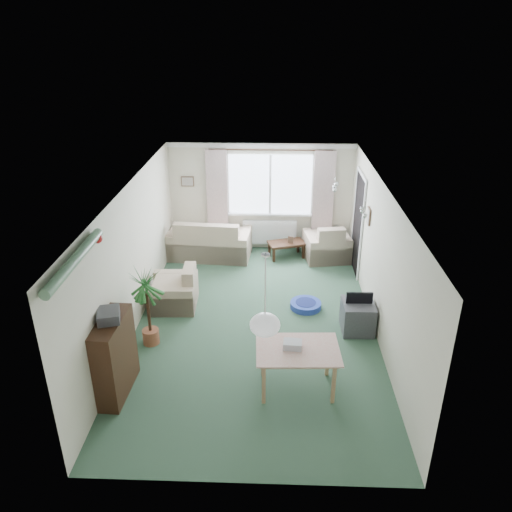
{
  "coord_description": "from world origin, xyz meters",
  "views": [
    {
      "loc": [
        0.28,
        -7.22,
        4.66
      ],
      "look_at": [
        0.0,
        0.3,
        1.15
      ],
      "focal_mm": 35.0,
      "sensor_mm": 36.0,
      "label": 1
    }
  ],
  "objects_px": {
    "tv_cube": "(357,316)",
    "dining_table": "(297,369)",
    "houseplant": "(148,307)",
    "coffee_table": "(286,250)",
    "pet_bed": "(306,305)",
    "armchair_corner": "(327,241)",
    "sofa": "(210,237)",
    "armchair_left": "(173,287)",
    "bookshelf": "(114,357)"
  },
  "relations": [
    {
      "from": "sofa",
      "to": "armchair_corner",
      "type": "distance_m",
      "value": 2.54
    },
    {
      "from": "armchair_corner",
      "to": "tv_cube",
      "type": "height_order",
      "value": "armchair_corner"
    },
    {
      "from": "tv_cube",
      "to": "armchair_left",
      "type": "bearing_deg",
      "value": 166.89
    },
    {
      "from": "houseplant",
      "to": "dining_table",
      "type": "xyz_separation_m",
      "value": [
        2.29,
        -1.01,
        -0.34
      ]
    },
    {
      "from": "armchair_left",
      "to": "houseplant",
      "type": "bearing_deg",
      "value": -9.42
    },
    {
      "from": "sofa",
      "to": "tv_cube",
      "type": "relative_size",
      "value": 3.09
    },
    {
      "from": "dining_table",
      "to": "pet_bed",
      "type": "relative_size",
      "value": 1.85
    },
    {
      "from": "pet_bed",
      "to": "bookshelf",
      "type": "bearing_deg",
      "value": -139.25
    },
    {
      "from": "coffee_table",
      "to": "houseplant",
      "type": "xyz_separation_m",
      "value": [
        -2.22,
        -3.35,
        0.48
      ]
    },
    {
      "from": "sofa",
      "to": "pet_bed",
      "type": "bearing_deg",
      "value": 136.95
    },
    {
      "from": "coffee_table",
      "to": "houseplant",
      "type": "relative_size",
      "value": 0.59
    },
    {
      "from": "coffee_table",
      "to": "houseplant",
      "type": "bearing_deg",
      "value": -123.57
    },
    {
      "from": "bookshelf",
      "to": "houseplant",
      "type": "bearing_deg",
      "value": 83.44
    },
    {
      "from": "armchair_corner",
      "to": "pet_bed",
      "type": "xyz_separation_m",
      "value": [
        -0.55,
        -2.14,
        -0.35
      ]
    },
    {
      "from": "tv_cube",
      "to": "pet_bed",
      "type": "relative_size",
      "value": 1.02
    },
    {
      "from": "houseplant",
      "to": "pet_bed",
      "type": "bearing_deg",
      "value": 25.07
    },
    {
      "from": "armchair_corner",
      "to": "sofa",
      "type": "bearing_deg",
      "value": -9.29
    },
    {
      "from": "bookshelf",
      "to": "pet_bed",
      "type": "bearing_deg",
      "value": 43.47
    },
    {
      "from": "armchair_corner",
      "to": "armchair_left",
      "type": "relative_size",
      "value": 1.07
    },
    {
      "from": "armchair_corner",
      "to": "tv_cube",
      "type": "relative_size",
      "value": 1.61
    },
    {
      "from": "sofa",
      "to": "tv_cube",
      "type": "xyz_separation_m",
      "value": [
        2.8,
        -2.85,
        -0.18
      ]
    },
    {
      "from": "houseplant",
      "to": "tv_cube",
      "type": "relative_size",
      "value": 2.32
    },
    {
      "from": "armchair_corner",
      "to": "pet_bed",
      "type": "relative_size",
      "value": 1.64
    },
    {
      "from": "sofa",
      "to": "houseplant",
      "type": "relative_size",
      "value": 1.33
    },
    {
      "from": "pet_bed",
      "to": "coffee_table",
      "type": "bearing_deg",
      "value": 98.22
    },
    {
      "from": "houseplant",
      "to": "tv_cube",
      "type": "distance_m",
      "value": 3.41
    },
    {
      "from": "coffee_table",
      "to": "dining_table",
      "type": "relative_size",
      "value": 0.75
    },
    {
      "from": "sofa",
      "to": "pet_bed",
      "type": "height_order",
      "value": "sofa"
    },
    {
      "from": "tv_cube",
      "to": "pet_bed",
      "type": "height_order",
      "value": "tv_cube"
    },
    {
      "from": "armchair_corner",
      "to": "pet_bed",
      "type": "distance_m",
      "value": 2.24
    },
    {
      "from": "coffee_table",
      "to": "dining_table",
      "type": "xyz_separation_m",
      "value": [
        0.06,
        -4.37,
        0.15
      ]
    },
    {
      "from": "armchair_left",
      "to": "pet_bed",
      "type": "xyz_separation_m",
      "value": [
        2.39,
        -0.01,
        -0.33
      ]
    },
    {
      "from": "dining_table",
      "to": "coffee_table",
      "type": "bearing_deg",
      "value": 90.84
    },
    {
      "from": "coffee_table",
      "to": "sofa",
      "type": "bearing_deg",
      "value": 180.0
    },
    {
      "from": "sofa",
      "to": "armchair_left",
      "type": "xyz_separation_m",
      "value": [
        -0.4,
        -2.16,
        -0.06
      ]
    },
    {
      "from": "houseplant",
      "to": "armchair_corner",
      "type": "bearing_deg",
      "value": 47.11
    },
    {
      "from": "coffee_table",
      "to": "houseplant",
      "type": "height_order",
      "value": "houseplant"
    },
    {
      "from": "sofa",
      "to": "armchair_corner",
      "type": "height_order",
      "value": "sofa"
    },
    {
      "from": "tv_cube",
      "to": "dining_table",
      "type": "bearing_deg",
      "value": -125.92
    },
    {
      "from": "dining_table",
      "to": "tv_cube",
      "type": "relative_size",
      "value": 1.82
    },
    {
      "from": "armchair_left",
      "to": "pet_bed",
      "type": "height_order",
      "value": "armchair_left"
    },
    {
      "from": "coffee_table",
      "to": "pet_bed",
      "type": "distance_m",
      "value": 2.19
    },
    {
      "from": "bookshelf",
      "to": "tv_cube",
      "type": "relative_size",
      "value": 2.02
    },
    {
      "from": "coffee_table",
      "to": "pet_bed",
      "type": "xyz_separation_m",
      "value": [
        0.31,
        -2.17,
        -0.12
      ]
    },
    {
      "from": "armchair_left",
      "to": "coffee_table",
      "type": "height_order",
      "value": "armchair_left"
    },
    {
      "from": "coffee_table",
      "to": "dining_table",
      "type": "height_order",
      "value": "dining_table"
    },
    {
      "from": "armchair_left",
      "to": "sofa",
      "type": "bearing_deg",
      "value": 167.26
    },
    {
      "from": "sofa",
      "to": "armchair_corner",
      "type": "relative_size",
      "value": 1.92
    },
    {
      "from": "coffee_table",
      "to": "armchair_left",
      "type": "bearing_deg",
      "value": -133.84
    },
    {
      "from": "sofa",
      "to": "tv_cube",
      "type": "bearing_deg",
      "value": 138.91
    }
  ]
}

